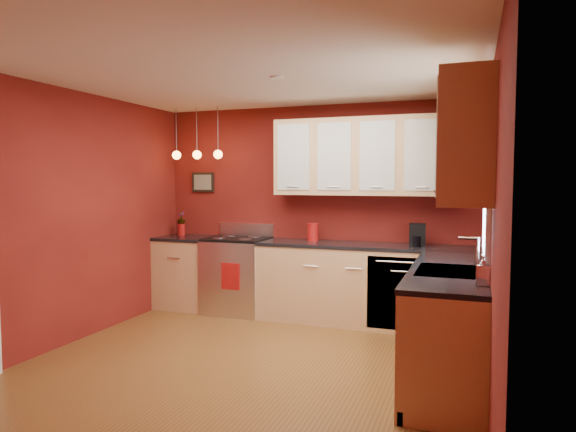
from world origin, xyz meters
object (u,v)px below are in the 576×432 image
(sink, at_px, (449,273))
(soap_pump, at_px, (483,270))
(gas_range, at_px, (237,274))
(red_canister, at_px, (313,232))
(coffee_maker, at_px, (417,236))

(sink, height_order, soap_pump, sink)
(gas_range, xyz_separation_m, sink, (2.62, -1.50, 0.43))
(red_canister, bearing_deg, soap_pump, -48.24)
(red_canister, bearing_deg, coffee_maker, -3.39)
(gas_range, xyz_separation_m, red_canister, (0.98, 0.08, 0.57))
(sink, relative_size, red_canister, 3.26)
(gas_range, bearing_deg, soap_pump, -35.39)
(gas_range, bearing_deg, sink, -29.78)
(sink, height_order, coffee_maker, sink)
(gas_range, relative_size, coffee_maker, 4.36)
(red_canister, relative_size, soap_pump, 1.00)
(gas_range, height_order, sink, sink)
(soap_pump, bearing_deg, red_canister, 131.76)
(gas_range, height_order, red_canister, red_canister)
(coffee_maker, bearing_deg, gas_range, 173.79)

